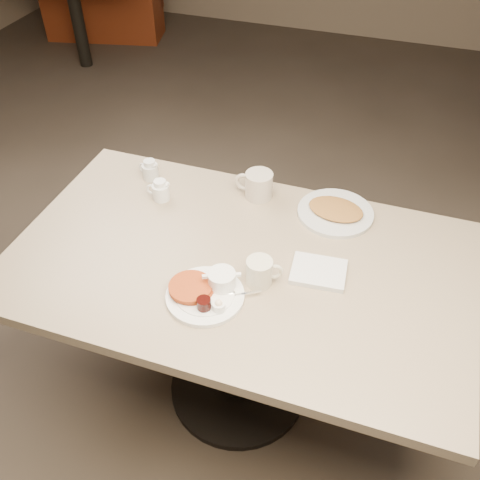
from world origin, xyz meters
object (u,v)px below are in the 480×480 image
(coffee_mug_near, at_px, (260,272))
(coffee_mug_far, at_px, (258,185))
(diner_table, at_px, (238,295))
(creamer_left, at_px, (160,191))
(main_plate, at_px, (206,291))
(creamer_right, at_px, (150,170))
(hash_plate, at_px, (336,211))

(coffee_mug_near, relative_size, coffee_mug_far, 0.86)
(diner_table, height_order, creamer_left, creamer_left)
(main_plate, bearing_deg, creamer_right, 130.60)
(diner_table, height_order, hash_plate, hash_plate)
(creamer_right, bearing_deg, coffee_mug_far, 3.28)
(main_plate, xyz_separation_m, coffee_mug_near, (0.14, 0.11, 0.02))
(main_plate, relative_size, coffee_mug_near, 2.53)
(creamer_right, bearing_deg, diner_table, -34.54)
(main_plate, bearing_deg, hash_plate, 60.12)
(diner_table, bearing_deg, hash_plate, 52.65)
(main_plate, height_order, coffee_mug_near, coffee_mug_near)
(diner_table, relative_size, creamer_right, 15.98)
(diner_table, xyz_separation_m, coffee_mug_near, (0.10, -0.07, 0.22))
(coffee_mug_far, bearing_deg, diner_table, -83.04)
(coffee_mug_far, relative_size, creamer_left, 1.52)
(coffee_mug_near, relative_size, creamer_left, 1.30)
(coffee_mug_far, bearing_deg, main_plate, -89.70)
(creamer_left, bearing_deg, main_plate, -49.62)
(coffee_mug_near, height_order, hash_plate, coffee_mug_near)
(diner_table, distance_m, coffee_mug_near, 0.25)
(coffee_mug_far, relative_size, hash_plate, 0.48)
(diner_table, height_order, creamer_right, creamer_right)
(coffee_mug_far, bearing_deg, creamer_left, -158.66)
(creamer_left, height_order, creamer_right, same)
(main_plate, xyz_separation_m, hash_plate, (0.29, 0.51, -0.01))
(diner_table, relative_size, creamer_left, 15.64)
(coffee_mug_near, height_order, creamer_left, coffee_mug_near)
(coffee_mug_near, xyz_separation_m, creamer_left, (-0.47, 0.29, -0.01))
(coffee_mug_near, bearing_deg, creamer_right, 145.06)
(coffee_mug_near, bearing_deg, hash_plate, 68.81)
(coffee_mug_near, bearing_deg, creamer_left, 148.51)
(coffee_mug_far, height_order, creamer_left, coffee_mug_far)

